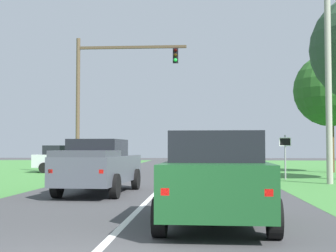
{
  "coord_description": "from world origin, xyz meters",
  "views": [
    {
      "loc": [
        1.6,
        -6.18,
        1.61
      ],
      "look_at": [
        -0.0,
        17.8,
        2.72
      ],
      "focal_mm": 51.33,
      "sensor_mm": 36.0,
      "label": 1
    }
  ],
  "objects_px": {
    "red_suv_near": "(216,176)",
    "utility_pole_right": "(328,71)",
    "oak_tree_right": "(331,90)",
    "crossing_suv_far": "(68,158)",
    "traffic_light": "(104,86)",
    "pickup_truck_lead": "(99,165)",
    "keep_moving_sign": "(285,151)"
  },
  "relations": [
    {
      "from": "traffic_light",
      "to": "utility_pole_right",
      "type": "bearing_deg",
      "value": -30.61
    },
    {
      "from": "red_suv_near",
      "to": "pickup_truck_lead",
      "type": "relative_size",
      "value": 0.8
    },
    {
      "from": "oak_tree_right",
      "to": "crossing_suv_far",
      "type": "bearing_deg",
      "value": -176.02
    },
    {
      "from": "red_suv_near",
      "to": "pickup_truck_lead",
      "type": "distance_m",
      "value": 7.7
    },
    {
      "from": "pickup_truck_lead",
      "to": "crossing_suv_far",
      "type": "bearing_deg",
      "value": 109.52
    },
    {
      "from": "red_suv_near",
      "to": "oak_tree_right",
      "type": "bearing_deg",
      "value": 69.45
    },
    {
      "from": "crossing_suv_far",
      "to": "red_suv_near",
      "type": "bearing_deg",
      "value": -66.87
    },
    {
      "from": "red_suv_near",
      "to": "crossing_suv_far",
      "type": "distance_m",
      "value": 22.92
    },
    {
      "from": "pickup_truck_lead",
      "to": "keep_moving_sign",
      "type": "height_order",
      "value": "keep_moving_sign"
    },
    {
      "from": "pickup_truck_lead",
      "to": "oak_tree_right",
      "type": "height_order",
      "value": "oak_tree_right"
    },
    {
      "from": "pickup_truck_lead",
      "to": "red_suv_near",
      "type": "bearing_deg",
      "value": -59.68
    },
    {
      "from": "red_suv_near",
      "to": "utility_pole_right",
      "type": "bearing_deg",
      "value": 65.23
    },
    {
      "from": "pickup_truck_lead",
      "to": "oak_tree_right",
      "type": "distance_m",
      "value": 20.36
    },
    {
      "from": "red_suv_near",
      "to": "utility_pole_right",
      "type": "relative_size",
      "value": 0.45
    },
    {
      "from": "traffic_light",
      "to": "crossing_suv_far",
      "type": "height_order",
      "value": "traffic_light"
    },
    {
      "from": "traffic_light",
      "to": "crossing_suv_far",
      "type": "distance_m",
      "value": 5.81
    },
    {
      "from": "pickup_truck_lead",
      "to": "keep_moving_sign",
      "type": "xyz_separation_m",
      "value": [
        7.91,
        8.16,
        0.47
      ]
    },
    {
      "from": "oak_tree_right",
      "to": "pickup_truck_lead",
      "type": "bearing_deg",
      "value": -128.05
    },
    {
      "from": "oak_tree_right",
      "to": "utility_pole_right",
      "type": "height_order",
      "value": "utility_pole_right"
    },
    {
      "from": "oak_tree_right",
      "to": "utility_pole_right",
      "type": "bearing_deg",
      "value": -105.47
    },
    {
      "from": "traffic_light",
      "to": "oak_tree_right",
      "type": "xyz_separation_m",
      "value": [
        14.52,
        3.57,
        0.04
      ]
    },
    {
      "from": "oak_tree_right",
      "to": "utility_pole_right",
      "type": "xyz_separation_m",
      "value": [
        -2.89,
        -10.45,
        -0.37
      ]
    },
    {
      "from": "oak_tree_right",
      "to": "crossing_suv_far",
      "type": "distance_m",
      "value": 17.98
    },
    {
      "from": "traffic_light",
      "to": "oak_tree_right",
      "type": "height_order",
      "value": "traffic_light"
    },
    {
      "from": "keep_moving_sign",
      "to": "traffic_light",
      "type": "bearing_deg",
      "value": 159.02
    },
    {
      "from": "oak_tree_right",
      "to": "keep_moving_sign",
      "type": "bearing_deg",
      "value": -120.09
    },
    {
      "from": "utility_pole_right",
      "to": "red_suv_near",
      "type": "bearing_deg",
      "value": -114.77
    },
    {
      "from": "traffic_light",
      "to": "oak_tree_right",
      "type": "distance_m",
      "value": 14.96
    },
    {
      "from": "red_suv_near",
      "to": "pickup_truck_lead",
      "type": "height_order",
      "value": "red_suv_near"
    },
    {
      "from": "pickup_truck_lead",
      "to": "traffic_light",
      "type": "relative_size",
      "value": 0.68
    },
    {
      "from": "pickup_truck_lead",
      "to": "oak_tree_right",
      "type": "relative_size",
      "value": 0.72
    },
    {
      "from": "red_suv_near",
      "to": "traffic_light",
      "type": "bearing_deg",
      "value": 108.25
    }
  ]
}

